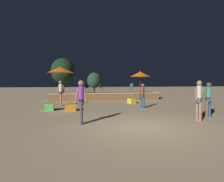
# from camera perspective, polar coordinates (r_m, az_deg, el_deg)

# --- Properties ---
(ground_plane) EXTENTS (120.00, 120.00, 0.00)m
(ground_plane) POSITION_cam_1_polar(r_m,az_deg,el_deg) (7.11, 9.27, -11.61)
(ground_plane) COLOR tan
(wooden_deck) EXTENTS (10.72, 2.50, 0.75)m
(wooden_deck) POSITION_cam_1_polar(r_m,az_deg,el_deg) (17.95, -2.33, -1.73)
(wooden_deck) COLOR brown
(wooden_deck) RESTS_ON ground
(patio_umbrella_0) EXTENTS (2.01, 2.01, 2.90)m
(patio_umbrella_0) POSITION_cam_1_polar(r_m,az_deg,el_deg) (17.39, 9.17, 5.43)
(patio_umbrella_0) COLOR brown
(patio_umbrella_0) RESTS_ON ground
(patio_umbrella_1) EXTENTS (2.41, 2.41, 3.28)m
(patio_umbrella_1) POSITION_cam_1_polar(r_m,az_deg,el_deg) (17.06, -16.47, 6.64)
(patio_umbrella_1) COLOR brown
(patio_umbrella_1) RESTS_ON ground
(cube_seat_0) EXTENTS (0.56, 0.56, 0.46)m
(cube_seat_0) POSITION_cam_1_polar(r_m,az_deg,el_deg) (11.73, -19.72, -4.87)
(cube_seat_0) COLOR #4CC651
(cube_seat_0) RESTS_ON ground
(cube_seat_1) EXTENTS (0.69, 0.69, 0.42)m
(cube_seat_1) POSITION_cam_1_polar(r_m,az_deg,el_deg) (14.82, 6.43, -3.21)
(cube_seat_1) COLOR yellow
(cube_seat_1) RESTS_ON ground
(cube_seat_2) EXTENTS (0.67, 0.67, 0.44)m
(cube_seat_2) POSITION_cam_1_polar(r_m,az_deg,el_deg) (11.17, -13.37, -5.22)
(cube_seat_2) COLOR orange
(cube_seat_2) RESTS_ON ground
(person_0) EXTENTS (0.55, 0.31, 1.85)m
(person_0) POSITION_cam_1_polar(r_m,az_deg,el_deg) (7.46, -10.04, -2.86)
(person_0) COLOR #3F3F47
(person_0) RESTS_ON ground
(person_1) EXTENTS (0.54, 0.31, 1.90)m
(person_1) POSITION_cam_1_polar(r_m,az_deg,el_deg) (13.69, -16.42, -0.20)
(person_1) COLOR #3F3F47
(person_1) RESTS_ON ground
(person_2) EXTENTS (0.30, 0.49, 1.76)m
(person_2) POSITION_cam_1_polar(r_m,az_deg,el_deg) (10.24, 29.00, -1.83)
(person_2) COLOR brown
(person_2) RESTS_ON ground
(person_3) EXTENTS (0.29, 0.49, 1.69)m
(person_3) POSITION_cam_1_polar(r_m,az_deg,el_deg) (12.19, 10.04, -1.23)
(person_3) COLOR #2D4C7F
(person_3) RESTS_ON ground
(person_4) EXTENTS (0.53, 0.31, 1.86)m
(person_4) POSITION_cam_1_polar(r_m,az_deg,el_deg) (8.93, 26.54, -2.17)
(person_4) COLOR #997051
(person_4) RESTS_ON ground
(bistro_chair_0) EXTENTS (0.46, 0.45, 0.90)m
(bistro_chair_0) POSITION_cam_1_polar(r_m,az_deg,el_deg) (17.80, -3.57, 1.32)
(bistro_chair_0) COLOR #1E4C47
(bistro_chair_0) RESTS_ON wooden_deck
(bistro_chair_1) EXTENTS (0.43, 0.43, 0.90)m
(bistro_chair_1) POSITION_cam_1_polar(r_m,az_deg,el_deg) (18.02, -8.20, 1.31)
(bistro_chair_1) COLOR #2D3338
(bistro_chair_1) RESTS_ON wooden_deck
(bistro_chair_2) EXTENTS (0.40, 0.40, 0.90)m
(bistro_chair_2) POSITION_cam_1_polar(r_m,az_deg,el_deg) (17.06, -6.52, 1.24)
(bistro_chair_2) COLOR #47474C
(bistro_chair_2) RESTS_ON wooden_deck
(bistro_chair_3) EXTENTS (0.47, 0.48, 0.90)m
(bistro_chair_3) POSITION_cam_1_polar(r_m,az_deg,el_deg) (19.27, 6.34, 1.42)
(bistro_chair_3) COLOR #1E4C47
(bistro_chair_3) RESTS_ON wooden_deck
(frisbee_disc) EXTENTS (0.27, 0.27, 0.03)m
(frisbee_disc) POSITION_cam_1_polar(r_m,az_deg,el_deg) (11.89, 9.76, -5.67)
(frisbee_disc) COLOR #33B2D8
(frisbee_disc) RESTS_ON ground
(background_tree_0) EXTENTS (1.96, 1.96, 3.14)m
(background_tree_0) POSITION_cam_1_polar(r_m,az_deg,el_deg) (24.23, -5.81, 3.47)
(background_tree_0) COLOR #3D2B1C
(background_tree_0) RESTS_ON ground
(background_tree_1) EXTENTS (3.00, 3.00, 4.89)m
(background_tree_1) POSITION_cam_1_polar(r_m,az_deg,el_deg) (23.49, -15.72, 6.30)
(background_tree_1) COLOR #3D2B1C
(background_tree_1) RESTS_ON ground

